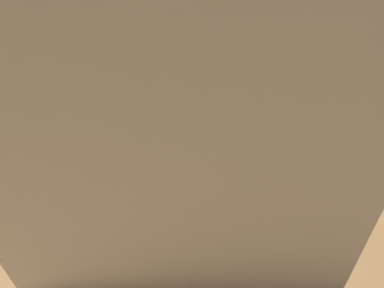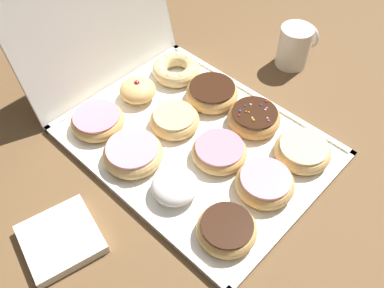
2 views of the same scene
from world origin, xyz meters
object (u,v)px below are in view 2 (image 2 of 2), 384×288
pink_frosted_donut_9 (97,120)px  jelly_filled_donut_10 (138,90)px  pink_frosted_donut_1 (264,184)px  chocolate_frosted_donut_8 (212,93)px  donut_box (196,142)px  powdered_filled_donut_3 (175,186)px  glazed_ring_donut_2 (303,151)px  coffee_mug (295,45)px  glazed_ring_donut_7 (176,119)px  pink_frosted_donut_4 (220,151)px  napkin_stack (61,239)px  chocolate_frosted_donut_0 (227,229)px  pink_frosted_donut_6 (133,153)px  cruller_donut_11 (176,69)px  sprinkle_donut_5 (254,118)px

pink_frosted_donut_9 → jelly_filled_donut_10: size_ratio=1.38×
pink_frosted_donut_1 → chocolate_frosted_donut_8: same height
donut_box → powdered_filled_donut_3: size_ratio=5.90×
glazed_ring_donut_2 → coffee_mug: 0.32m
donut_box → glazed_ring_donut_7: glazed_ring_donut_7 is taller
pink_frosted_donut_9 → jelly_filled_donut_10: 0.12m
donut_box → coffee_mug: coffee_mug is taller
pink_frosted_donut_4 → napkin_stack: pink_frosted_donut_4 is taller
chocolate_frosted_donut_0 → pink_frosted_donut_6: (-0.00, 0.25, 0.00)m
glazed_ring_donut_7 → cruller_donut_11: bearing=44.8°
pink_frosted_donut_9 → coffee_mug: (0.49, -0.17, 0.03)m
chocolate_frosted_donut_0 → sprinkle_donut_5: bearing=28.3°
donut_box → glazed_ring_donut_7: (0.00, 0.06, 0.02)m
glazed_ring_donut_2 → jelly_filled_donut_10: bearing=106.7°
pink_frosted_donut_1 → cruller_donut_11: size_ratio=0.98×
coffee_mug → powdered_filled_donut_3: bearing=-171.7°
coffee_mug → napkin_stack: size_ratio=0.82×
cruller_donut_11 → chocolate_frosted_donut_8: bearing=-92.2°
powdered_filled_donut_3 → chocolate_frosted_donut_0: bearing=-90.3°
chocolate_frosted_donut_8 → pink_frosted_donut_9: (-0.23, 0.12, -0.00)m
pink_frosted_donut_9 → coffee_mug: coffee_mug is taller
pink_frosted_donut_4 → pink_frosted_donut_9: (-0.12, 0.25, 0.00)m
pink_frosted_donut_4 → pink_frosted_donut_9: same height
glazed_ring_donut_2 → cruller_donut_11: (0.00, 0.37, 0.00)m
chocolate_frosted_donut_0 → cruller_donut_11: bearing=56.5°
pink_frosted_donut_4 → coffee_mug: coffee_mug is taller
jelly_filled_donut_10 → coffee_mug: (0.36, -0.18, 0.02)m
pink_frosted_donut_4 → napkin_stack: size_ratio=0.89×
sprinkle_donut_5 → napkin_stack: bearing=170.8°
donut_box → pink_frosted_donut_1: pink_frosted_donut_1 is taller
glazed_ring_donut_2 → napkin_stack: size_ratio=0.90×
pink_frosted_donut_6 → glazed_ring_donut_7: (0.13, 0.01, -0.00)m
powdered_filled_donut_3 → cruller_donut_11: 0.35m
chocolate_frosted_donut_8 → napkin_stack: chocolate_frosted_donut_8 is taller
glazed_ring_donut_2 → powdered_filled_donut_3: (-0.24, 0.13, 0.00)m
pink_frosted_donut_4 → sprinkle_donut_5: (0.12, 0.01, 0.00)m
chocolate_frosted_donut_0 → pink_frosted_donut_6: size_ratio=0.88×
donut_box → cruller_donut_11: bearing=56.2°
donut_box → coffee_mug: bearing=1.8°
chocolate_frosted_donut_8 → coffee_mug: (0.25, -0.05, 0.02)m
coffee_mug → cruller_donut_11: bearing=145.4°
donut_box → sprinkle_donut_5: size_ratio=4.63×
chocolate_frosted_donut_8 → cruller_donut_11: bearing=87.8°
donut_box → jelly_filled_donut_10: jelly_filled_donut_10 is taller
donut_box → pink_frosted_donut_4: size_ratio=4.68×
chocolate_frosted_donut_0 → napkin_stack: (-0.21, 0.21, -0.02)m
chocolate_frosted_donut_0 → cruller_donut_11: cruller_donut_11 is taller
glazed_ring_donut_7 → napkin_stack: glazed_ring_donut_7 is taller
pink_frosted_donut_1 → pink_frosted_donut_9: 0.38m
pink_frosted_donut_6 → cruller_donut_11: pink_frosted_donut_6 is taller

